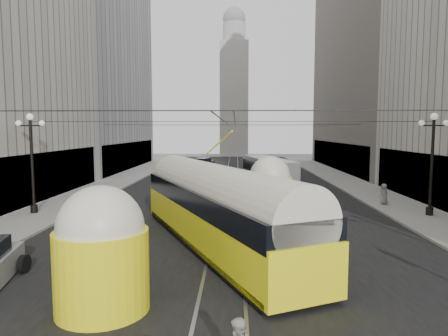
{
  "coord_description": "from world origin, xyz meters",
  "views": [
    {
      "loc": [
        0.44,
        -7.02,
        5.47
      ],
      "look_at": [
        -0.2,
        14.21,
        3.44
      ],
      "focal_mm": 32.0,
      "sensor_mm": 36.0,
      "label": 1
    }
  ],
  "objects": [
    {
      "name": "road",
      "position": [
        0.0,
        32.5,
        0.0
      ],
      "size": [
        20.0,
        85.0,
        0.02
      ],
      "primitive_type": "cube",
      "color": "black",
      "rests_on": "ground"
    },
    {
      "name": "lamppost_left_mid",
      "position": [
        -12.6,
        18.0,
        3.74
      ],
      "size": [
        1.86,
        0.44,
        6.37
      ],
      "color": "black",
      "rests_on": "sidewalk_left"
    },
    {
      "name": "lamppost_right_mid",
      "position": [
        12.6,
        18.0,
        3.74
      ],
      "size": [
        1.86,
        0.44,
        6.37
      ],
      "color": "black",
      "rests_on": "sidewalk_right"
    },
    {
      "name": "city_bus",
      "position": [
        3.44,
        30.65,
        1.55
      ],
      "size": [
        4.53,
        11.48,
        2.83
      ],
      "color": "gray",
      "rests_on": "ground"
    },
    {
      "name": "catenary",
      "position": [
        0.12,
        31.49,
        5.88
      ],
      "size": [
        25.0,
        72.0,
        0.23
      ],
      "color": "black",
      "rests_on": "ground"
    },
    {
      "name": "building_right_far",
      "position": [
        20.0,
        48.0,
        16.31
      ],
      "size": [
        12.6,
        32.6,
        32.6
      ],
      "color": "#514C47",
      "rests_on": "ground"
    },
    {
      "name": "streetcar",
      "position": [
        -0.5,
        11.34,
        1.9
      ],
      "size": [
        9.0,
        16.39,
        3.89
      ],
      "color": "#FFF616",
      "rests_on": "ground"
    },
    {
      "name": "sedan_dark_far",
      "position": [
        -4.38,
        50.44,
        0.66
      ],
      "size": [
        3.25,
        4.94,
        1.45
      ],
      "color": "black",
      "rests_on": "ground"
    },
    {
      "name": "building_left_far",
      "position": [
        -19.99,
        48.0,
        14.31
      ],
      "size": [
        12.6,
        28.6,
        28.6
      ],
      "color": "#999999",
      "rests_on": "ground"
    },
    {
      "name": "distant_tower",
      "position": [
        0.0,
        80.0,
        14.97
      ],
      "size": [
        6.0,
        6.0,
        31.36
      ],
      "color": "#B2AFA8",
      "rests_on": "ground"
    },
    {
      "name": "pedestrian_sidewalk_right",
      "position": [
        11.07,
        21.6,
        0.9
      ],
      "size": [
        0.85,
        0.71,
        1.49
      ],
      "primitive_type": "imported",
      "rotation": [
        0.0,
        0.0,
        3.56
      ],
      "color": "slate",
      "rests_on": "sidewalk_right"
    },
    {
      "name": "sidewalk_left",
      "position": [
        -12.0,
        36.0,
        0.07
      ],
      "size": [
        4.0,
        72.0,
        0.15
      ],
      "primitive_type": "cube",
      "color": "gray",
      "rests_on": "ground"
    },
    {
      "name": "rail_right",
      "position": [
        0.75,
        32.5,
        0.0
      ],
      "size": [
        0.12,
        85.0,
        0.04
      ],
      "primitive_type": "cube",
      "color": "gray",
      "rests_on": "ground"
    },
    {
      "name": "rail_left",
      "position": [
        -0.75,
        32.5,
        0.0
      ],
      "size": [
        0.12,
        85.0,
        0.04
      ],
      "primitive_type": "cube",
      "color": "gray",
      "rests_on": "ground"
    },
    {
      "name": "sidewalk_right",
      "position": [
        12.0,
        36.0,
        0.07
      ],
      "size": [
        4.0,
        72.0,
        0.15
      ],
      "primitive_type": "cube",
      "color": "gray",
      "rests_on": "ground"
    },
    {
      "name": "sedan_white_far",
      "position": [
        4.27,
        46.56,
        0.58
      ],
      "size": [
        3.12,
        4.37,
        1.28
      ],
      "color": "silver",
      "rests_on": "ground"
    }
  ]
}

